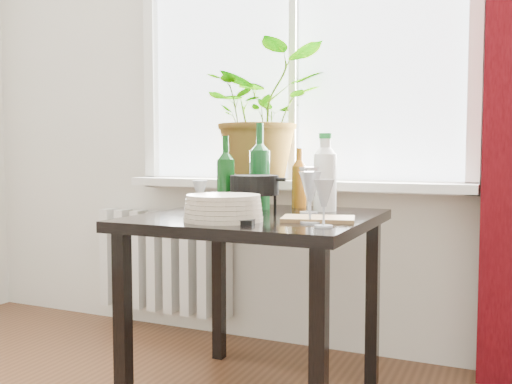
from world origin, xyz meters
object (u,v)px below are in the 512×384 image
at_px(wineglass_back_left, 229,190).
at_px(plate_stack, 223,208).
at_px(wineglass_front_left, 200,197).
at_px(wineglass_front_right, 310,197).
at_px(bottle_amber, 299,177).
at_px(cutting_board, 318,219).
at_px(wine_bottle_right, 260,165).
at_px(tv_remote, 250,220).
at_px(radiator, 164,261).
at_px(wine_bottle_left, 226,173).
at_px(table, 258,239).
at_px(potted_plant, 262,113).
at_px(wineglass_back_center, 309,189).
at_px(fondue_pot, 254,194).
at_px(wineglass_far_right, 324,203).
at_px(cleaning_bottle, 325,171).

xyz_separation_m(wineglass_back_left, plate_stack, (0.21, -0.46, -0.03)).
bearing_deg(wineglass_front_left, wineglass_front_right, -8.72).
bearing_deg(bottle_amber, cutting_board, -61.97).
height_order(wine_bottle_right, tv_remote, wine_bottle_right).
xyz_separation_m(wine_bottle_right, cutting_board, (0.35, -0.29, -0.18)).
xyz_separation_m(plate_stack, tv_remote, (0.11, -0.01, -0.04)).
distance_m(radiator, wine_bottle_left, 1.00).
bearing_deg(table, cutting_board, -17.97).
distance_m(potted_plant, wineglass_front_left, 0.75).
xyz_separation_m(wineglass_back_center, cutting_board, (0.11, -0.22, -0.09)).
bearing_deg(table, fondue_pot, 126.55).
bearing_deg(wineglass_back_center, radiator, 153.83).
height_order(radiator, wineglass_back_center, wineglass_back_center).
bearing_deg(wineglass_back_center, wineglass_far_right, -64.52).
xyz_separation_m(wine_bottle_left, tv_remote, (0.26, -0.32, -0.15)).
bearing_deg(wine_bottle_left, cleaning_bottle, 22.01).
height_order(wineglass_back_left, wineglass_front_left, wineglass_back_left).
distance_m(wineglass_far_right, fondue_pot, 0.48).
bearing_deg(tv_remote, cutting_board, 25.69).
bearing_deg(bottle_amber, wine_bottle_left, -132.96).
relative_size(wineglass_far_right, wineglass_back_left, 1.05).
bearing_deg(wine_bottle_left, wineglass_far_right, -32.29).
distance_m(radiator, fondue_pot, 1.09).
distance_m(potted_plant, fondue_pot, 0.65).
distance_m(radiator, table, 1.09).
xyz_separation_m(wineglass_back_center, tv_remote, (-0.08, -0.37, -0.09)).
height_order(wine_bottle_right, fondue_pot, wine_bottle_right).
bearing_deg(wineglass_back_left, fondue_pot, -41.04).
height_order(table, potted_plant, potted_plant).
xyz_separation_m(table, tv_remote, (0.08, -0.24, 0.10)).
bearing_deg(potted_plant, wineglass_front_left, -87.38).
xyz_separation_m(table, wine_bottle_right, (-0.08, 0.21, 0.28)).
xyz_separation_m(wineglass_front_right, plate_stack, (-0.30, -0.06, -0.05)).
distance_m(wineglass_far_right, wineglass_front_left, 0.56).
distance_m(wine_bottle_left, wineglass_back_center, 0.35).
relative_size(table, wineglass_front_left, 6.33).
bearing_deg(wineglass_back_left, wineglass_front_left, -82.40).
relative_size(cleaning_bottle, fondue_pot, 1.48).
bearing_deg(cleaning_bottle, cutting_board, -76.53).
height_order(wineglass_front_right, cutting_board, wineglass_front_right).
xyz_separation_m(cleaning_bottle, wineglass_far_right, (0.15, -0.48, -0.08)).
xyz_separation_m(radiator, plate_stack, (0.82, -0.86, 0.40)).
bearing_deg(cleaning_bottle, bottle_amber, 146.94).
distance_m(bottle_amber, wineglass_back_left, 0.31).
bearing_deg(fondue_pot, cleaning_bottle, 38.95).
distance_m(wineglass_front_right, cutting_board, 0.11).
xyz_separation_m(wine_bottle_left, wineglass_front_right, (0.45, -0.25, -0.07)).
bearing_deg(plate_stack, wineglass_front_right, 11.43).
relative_size(wine_bottle_left, wineglass_far_right, 1.97).
xyz_separation_m(potted_plant, cutting_board, (0.50, -0.65, -0.42)).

